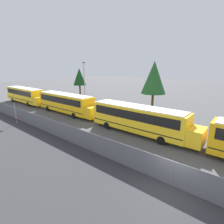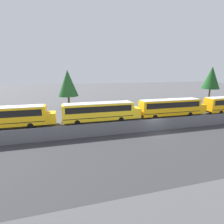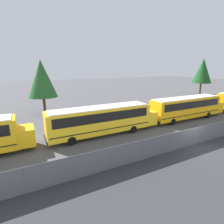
{
  "view_description": "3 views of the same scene",
  "coord_description": "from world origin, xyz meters",
  "px_view_note": "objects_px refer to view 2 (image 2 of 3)",
  "views": [
    {
      "loc": [
        3.33,
        -10.46,
        7.85
      ],
      "look_at": [
        -10.94,
        6.83,
        1.96
      ],
      "focal_mm": 28.0,
      "sensor_mm": 36.0,
      "label": 1
    },
    {
      "loc": [
        -12.4,
        -21.82,
        8.62
      ],
      "look_at": [
        -4.87,
        6.0,
        1.78
      ],
      "focal_mm": 28.0,
      "sensor_mm": 36.0,
      "label": 2
    },
    {
      "loc": [
        -14.61,
        -10.74,
        7.71
      ],
      "look_at": [
        -5.27,
        7.41,
        2.39
      ],
      "focal_mm": 28.0,
      "sensor_mm": 36.0,
      "label": 3
    }
  ],
  "objects_px": {
    "school_bus_1": "(6,116)",
    "tree_2": "(68,83)",
    "school_bus_3": "(171,106)",
    "school_bus_2": "(100,111)",
    "tree_0": "(211,78)"
  },
  "relations": [
    {
      "from": "school_bus_1",
      "to": "tree_2",
      "type": "distance_m",
      "value": 16.47
    },
    {
      "from": "school_bus_3",
      "to": "tree_2",
      "type": "relative_size",
      "value": 1.53
    },
    {
      "from": "school_bus_1",
      "to": "school_bus_2",
      "type": "relative_size",
      "value": 1.0
    },
    {
      "from": "tree_0",
      "to": "tree_2",
      "type": "height_order",
      "value": "tree_0"
    },
    {
      "from": "school_bus_3",
      "to": "tree_0",
      "type": "height_order",
      "value": "tree_0"
    },
    {
      "from": "school_bus_1",
      "to": "school_bus_3",
      "type": "xyz_separation_m",
      "value": [
        28.28,
        -0.24,
        0.0
      ]
    },
    {
      "from": "tree_0",
      "to": "tree_2",
      "type": "xyz_separation_m",
      "value": [
        -42.06,
        -2.1,
        -0.73
      ]
    },
    {
      "from": "school_bus_2",
      "to": "tree_0",
      "type": "xyz_separation_m",
      "value": [
        37.21,
        15.16,
        4.59
      ]
    },
    {
      "from": "school_bus_1",
      "to": "school_bus_2",
      "type": "height_order",
      "value": "same"
    },
    {
      "from": "school_bus_1",
      "to": "tree_0",
      "type": "xyz_separation_m",
      "value": [
        51.62,
        14.94,
        4.59
      ]
    },
    {
      "from": "tree_0",
      "to": "tree_2",
      "type": "distance_m",
      "value": 42.12
    },
    {
      "from": "tree_2",
      "to": "tree_0",
      "type": "bearing_deg",
      "value": 2.85
    },
    {
      "from": "school_bus_2",
      "to": "tree_2",
      "type": "xyz_separation_m",
      "value": [
        -4.85,
        13.07,
        3.86
      ]
    },
    {
      "from": "school_bus_2",
      "to": "school_bus_3",
      "type": "distance_m",
      "value": 13.87
    },
    {
      "from": "school_bus_2",
      "to": "school_bus_3",
      "type": "relative_size",
      "value": 1.0
    }
  ]
}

